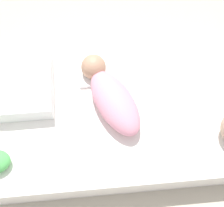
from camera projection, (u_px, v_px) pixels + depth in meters
ground_plane at (110, 122)px, 1.74m from camera, size 12.00×12.00×0.00m
bed_mattress at (109, 115)px, 1.66m from camera, size 1.54×0.80×0.17m
burp_cloth at (98, 73)px, 1.67m from camera, size 0.20×0.16×0.02m
swaddled_baby at (110, 95)px, 1.55m from camera, size 0.32×0.49×0.13m
pillow at (16, 87)px, 1.59m from camera, size 0.37×0.35×0.10m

